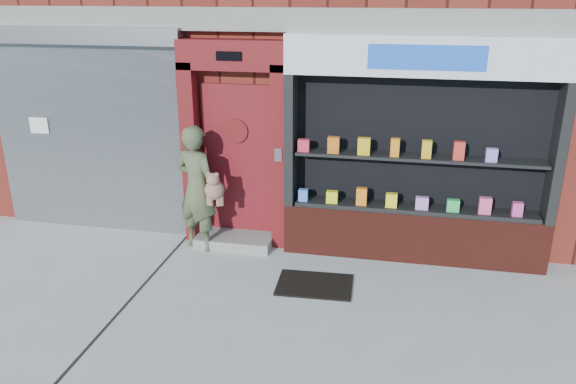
# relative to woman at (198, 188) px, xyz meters

# --- Properties ---
(ground) EXTENTS (80.00, 80.00, 0.00)m
(ground) POSITION_rel_woman_xyz_m (1.21, -1.54, -0.90)
(ground) COLOR #9E9E99
(ground) RESTS_ON ground
(shutter_bay) EXTENTS (3.10, 0.30, 3.04)m
(shutter_bay) POSITION_rel_woman_xyz_m (-1.79, 0.38, 0.82)
(shutter_bay) COLOR gray
(shutter_bay) RESTS_ON ground
(red_door_bay) EXTENTS (1.52, 0.58, 2.90)m
(red_door_bay) POSITION_rel_woman_xyz_m (0.46, 0.32, 0.56)
(red_door_bay) COLOR #5D1012
(red_door_bay) RESTS_ON ground
(pharmacy_bay) EXTENTS (3.50, 0.41, 3.00)m
(pharmacy_bay) POSITION_rel_woman_xyz_m (2.96, 0.27, 0.47)
(pharmacy_bay) COLOR #541B14
(pharmacy_bay) RESTS_ON ground
(woman) EXTENTS (0.81, 0.64, 1.80)m
(woman) POSITION_rel_woman_xyz_m (0.00, 0.00, 0.00)
(woman) COLOR #4B5538
(woman) RESTS_ON ground
(doormat) EXTENTS (0.97, 0.70, 0.02)m
(doormat) POSITION_rel_woman_xyz_m (1.79, -0.80, -0.89)
(doormat) COLOR black
(doormat) RESTS_ON ground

